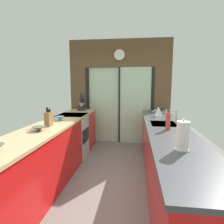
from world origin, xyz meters
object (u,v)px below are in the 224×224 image
(mixing_bowl_far, at_px, (60,118))
(kettle, at_px, (158,111))
(mixing_bowl_mid, at_px, (39,129))
(stand_mixer, at_px, (82,104))
(soap_bottle, at_px, (168,121))
(paper_towel_roll, at_px, (183,136))
(knife_block, at_px, (49,119))
(oven_range, at_px, (73,136))

(mixing_bowl_far, xyz_separation_m, kettle, (1.78, 0.72, 0.06))
(mixing_bowl_mid, bearing_deg, mixing_bowl_far, 90.00)
(stand_mixer, bearing_deg, soap_bottle, -45.70)
(soap_bottle, bearing_deg, kettle, 89.89)
(mixing_bowl_far, bearing_deg, stand_mixer, 90.00)
(mixing_bowl_mid, relative_size, paper_towel_roll, 0.60)
(paper_towel_roll, bearing_deg, stand_mixer, 123.73)
(knife_block, bearing_deg, kettle, 32.86)
(mixing_bowl_far, bearing_deg, knife_block, -90.01)
(oven_range, relative_size, knife_block, 3.14)
(mixing_bowl_mid, distance_m, paper_towel_roll, 1.86)
(kettle, xyz_separation_m, paper_towel_roll, (-0.00, -2.00, 0.04))
(oven_range, height_order, paper_towel_roll, paper_towel_roll)
(soap_bottle, bearing_deg, paper_towel_roll, -90.00)
(soap_bottle, bearing_deg, mixing_bowl_mid, -170.45)
(mixing_bowl_mid, distance_m, knife_block, 0.32)
(oven_range, bearing_deg, kettle, 1.14)
(mixing_bowl_mid, xyz_separation_m, stand_mixer, (0.00, 2.12, 0.13))
(oven_range, distance_m, mixing_bowl_far, 0.85)
(soap_bottle, relative_size, paper_towel_roll, 0.91)
(mixing_bowl_mid, distance_m, mixing_bowl_far, 0.74)
(knife_block, xyz_separation_m, paper_towel_roll, (1.78, -0.85, 0.03))
(mixing_bowl_far, relative_size, soap_bottle, 0.52)
(mixing_bowl_mid, relative_size, knife_block, 0.65)
(oven_range, relative_size, soap_bottle, 3.22)
(knife_block, height_order, soap_bottle, knife_block)
(kettle, bearing_deg, paper_towel_roll, -90.07)
(mixing_bowl_mid, height_order, mixing_bowl_far, mixing_bowl_far)
(mixing_bowl_mid, bearing_deg, kettle, 39.30)
(stand_mixer, relative_size, soap_bottle, 1.47)
(soap_bottle, bearing_deg, stand_mixer, 134.30)
(oven_range, relative_size, kettle, 3.47)
(paper_towel_roll, bearing_deg, kettle, 89.93)
(knife_block, bearing_deg, soap_bottle, -0.27)
(stand_mixer, relative_size, paper_towel_roll, 1.33)
(oven_range, bearing_deg, paper_towel_roll, -47.55)
(knife_block, distance_m, kettle, 2.12)
(mixing_bowl_mid, distance_m, soap_bottle, 1.81)
(mixing_bowl_mid, height_order, stand_mixer, stand_mixer)
(kettle, relative_size, paper_towel_roll, 0.84)
(paper_towel_roll, bearing_deg, mixing_bowl_far, 144.30)
(kettle, xyz_separation_m, soap_bottle, (-0.00, -1.16, 0.02))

